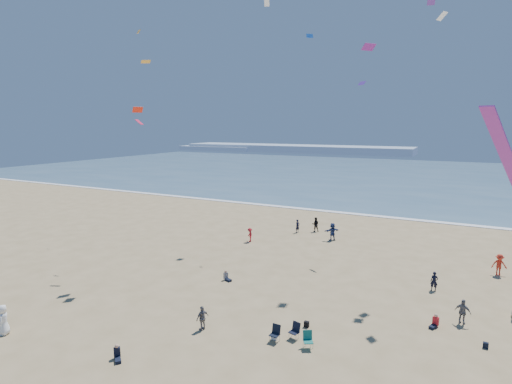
% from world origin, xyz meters
% --- Properties ---
extents(ocean, '(220.00, 100.00, 0.06)m').
position_xyz_m(ocean, '(0.00, 95.00, 0.03)').
color(ocean, '#476B84').
rests_on(ocean, ground).
extents(surf_line, '(220.00, 1.20, 0.08)m').
position_xyz_m(surf_line, '(0.00, 45.00, 0.04)').
color(surf_line, white).
rests_on(surf_line, ground).
extents(headland_far, '(110.00, 20.00, 3.20)m').
position_xyz_m(headland_far, '(-60.00, 170.00, 1.60)').
color(headland_far, '#7A8EA8').
rests_on(headland_far, ground).
extents(headland_near, '(40.00, 14.00, 2.00)m').
position_xyz_m(headland_near, '(-100.00, 165.00, 1.00)').
color(headland_near, '#7A8EA8').
rests_on(headland_near, ground).
extents(standing_flyers, '(32.50, 39.49, 1.95)m').
position_xyz_m(standing_flyers, '(6.01, 17.14, 0.88)').
color(standing_flyers, slate).
rests_on(standing_flyers, ground).
extents(seated_group, '(16.69, 22.18, 0.84)m').
position_xyz_m(seated_group, '(2.08, 4.64, 0.42)').
color(seated_group, silver).
rests_on(seated_group, ground).
extents(chair_cluster, '(2.73, 1.48, 1.00)m').
position_xyz_m(chair_cluster, '(3.82, 9.03, 0.50)').
color(chair_cluster, black).
rests_on(chair_cluster, ground).
extents(white_tote, '(0.35, 0.20, 0.40)m').
position_xyz_m(white_tote, '(2.74, 8.94, 0.20)').
color(white_tote, white).
rests_on(white_tote, ground).
extents(black_backpack, '(0.30, 0.22, 0.38)m').
position_xyz_m(black_backpack, '(3.93, 11.20, 0.19)').
color(black_backpack, black).
rests_on(black_backpack, ground).
extents(navy_bag, '(0.28, 0.18, 0.34)m').
position_xyz_m(navy_bag, '(13.84, 13.56, 0.17)').
color(navy_bag, black).
rests_on(navy_bag, ground).
extents(kites_aloft, '(46.13, 31.73, 28.85)m').
position_xyz_m(kites_aloft, '(8.31, 14.12, 15.13)').
color(kites_aloft, '#159AC9').
rests_on(kites_aloft, ground).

